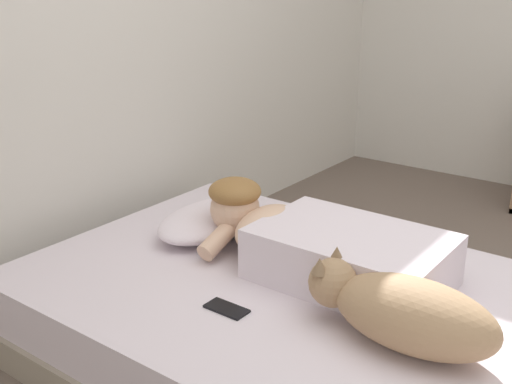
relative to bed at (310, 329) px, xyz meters
The scene contains 6 objects.
bed is the anchor object (origin of this frame).
pillow 0.64m from the bed, 74.24° to the left, with size 0.52×0.32×0.11m, color silver.
person_lying 0.30m from the bed, 27.64° to the left, with size 0.43×0.92×0.27m.
dog 0.47m from the bed, 107.96° to the right, with size 0.26×0.57×0.21m.
coffee_cup 0.55m from the bed, 82.60° to the left, with size 0.12×0.09×0.07m.
cell_phone 0.35m from the bed, 153.17° to the left, with size 0.07×0.14×0.01m, color black.
Camera 1 is at (-1.72, -0.45, 1.31)m, focal length 43.95 mm.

